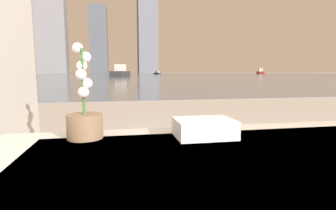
{
  "coord_description": "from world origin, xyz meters",
  "views": [
    {
      "loc": [
        -0.51,
        -0.2,
        0.81
      ],
      "look_at": [
        -0.06,
        2.17,
        0.5
      ],
      "focal_mm": 28.0,
      "sensor_mm": 36.0,
      "label": 1
    }
  ],
  "objects": [
    {
      "name": "harbor_boat_3",
      "position": [
        43.5,
        76.02,
        0.62
      ],
      "size": [
        3.03,
        4.88,
        1.73
      ],
      "color": "maroon",
      "rests_on": "harbor_water"
    },
    {
      "name": "harbor_boat_2",
      "position": [
        -0.21,
        38.71,
        0.66
      ],
      "size": [
        3.04,
        5.18,
        1.84
      ],
      "color": "#2D2D33",
      "rests_on": "harbor_water"
    },
    {
      "name": "skyline_tower_2",
      "position": [
        -8.29,
        118.0,
        13.9
      ],
      "size": [
        6.99,
        11.8,
        27.8
      ],
      "color": "#4C515B",
      "rests_on": "ground_plane"
    },
    {
      "name": "skyline_tower_1",
      "position": [
        -27.2,
        118.0,
        27.53
      ],
      "size": [
        11.63,
        7.7,
        55.05
      ],
      "color": "slate",
      "rests_on": "ground_plane"
    },
    {
      "name": "harbor_boat_0",
      "position": [
        10.44,
        73.96,
        0.36
      ],
      "size": [
        1.96,
        2.75,
        0.98
      ],
      "color": "navy",
      "rests_on": "harbor_water"
    },
    {
      "name": "towel_stack",
      "position": [
        -0.14,
        0.9,
        0.56
      ],
      "size": [
        0.26,
        0.2,
        0.08
      ],
      "color": "white",
      "rests_on": "bathtub"
    },
    {
      "name": "skyline_tower_3",
      "position": [
        12.51,
        118.0,
        30.72
      ],
      "size": [
        8.43,
        10.08,
        61.44
      ],
      "color": "slate",
      "rests_on": "ground_plane"
    },
    {
      "name": "harbor_water",
      "position": [
        0.0,
        62.0,
        0.01
      ],
      "size": [
        180.0,
        110.0,
        0.01
      ],
      "color": "slate",
      "rests_on": "ground_plane"
    },
    {
      "name": "potted_orchid",
      "position": [
        -0.66,
        0.98,
        0.62
      ],
      "size": [
        0.15,
        0.15,
        0.41
      ],
      "color": "#8C6B4C",
      "rests_on": "bathtub"
    }
  ]
}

